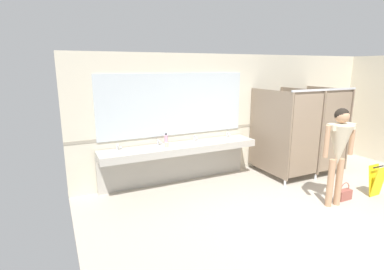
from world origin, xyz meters
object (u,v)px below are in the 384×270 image
object	(u,v)px
handbag	(344,194)
person_standing	(339,145)
wet_floor_sign	(376,181)
soap_dispenser	(166,139)
paper_cup	(167,145)

from	to	relation	value
handbag	person_standing	bearing A→B (deg)	-170.65
person_standing	wet_floor_sign	distance (m)	1.32
person_standing	soap_dispenser	world-z (taller)	person_standing
handbag	wet_floor_sign	size ratio (longest dim) A/B	0.57
soap_dispenser	paper_cup	bearing A→B (deg)	-108.07
handbag	soap_dispenser	size ratio (longest dim) A/B	1.49
person_standing	paper_cup	world-z (taller)	person_standing
person_standing	paper_cup	size ratio (longest dim) A/B	18.27
soap_dispenser	wet_floor_sign	xyz separation A→B (m)	(3.36, -2.24, -0.65)
handbag	paper_cup	size ratio (longest dim) A/B	3.55
handbag	paper_cup	xyz separation A→B (m)	(-2.76, 1.88, 0.80)
person_standing	handbag	distance (m)	1.07
paper_cup	wet_floor_sign	size ratio (longest dim) A/B	0.16
handbag	wet_floor_sign	world-z (taller)	wet_floor_sign
handbag	soap_dispenser	bearing A→B (deg)	141.94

